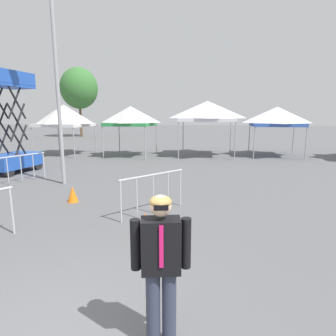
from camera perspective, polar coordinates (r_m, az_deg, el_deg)
name	(u,v)px	position (r m, az deg, el deg)	size (l,w,h in m)	color
canopy_tent_far_left	(64,116)	(19.71, -20.28, 9.88)	(3.13, 3.13, 3.23)	#9E9EA3
canopy_tent_center	(131,116)	(18.01, -7.58, 10.35)	(2.90, 2.90, 3.11)	#9E9EA3
canopy_tent_far_right	(207,111)	(18.19, 7.92, 11.30)	(3.51, 3.51, 3.44)	#9E9EA3
canopy_tent_behind_left	(277,117)	(19.11, 21.10, 9.68)	(3.08, 3.08, 3.08)	#9E9EA3
scissor_lift	(11,144)	(14.58, -29.15, 4.33)	(1.67, 2.45, 4.44)	black
person_foreground	(161,262)	(3.21, -1.44, -18.37)	(0.64, 0.33, 1.78)	#33384C
light_pole_near_lift	(54,44)	(11.49, -21.96, 22.27)	(0.36, 0.36, 8.94)	#9E9EA3
tree_behind_tents_left	(79,88)	(35.54, -17.54, 15.09)	(4.27, 4.27, 7.96)	brown
crowd_barrier_by_lift	(153,186)	(7.45, -3.05, -3.62)	(1.38, 1.65, 1.08)	#B7BABF
crowd_barrier_mid_lot	(21,163)	(12.26, -27.63, 0.84)	(0.81, 1.98, 1.08)	#B7BABF
traffic_cone_lot_center	(145,224)	(6.28, -4.70, -11.18)	(0.32, 0.32, 0.51)	orange
traffic_cone_near_barrier	(73,194)	(9.00, -18.70, -5.01)	(0.32, 0.32, 0.49)	orange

